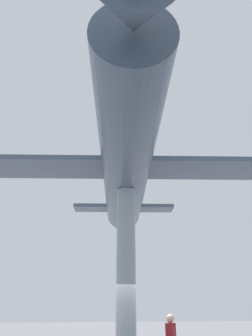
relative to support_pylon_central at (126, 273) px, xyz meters
name	(u,v)px	position (x,y,z in m)	size (l,w,h in m)	color
support_pylon_central	(126,273)	(0.00, 0.00, 0.00)	(0.64, 0.64, 5.68)	#999EA3
suspended_airplane	(126,166)	(0.03, 0.19, 3.72)	(16.28, 14.34, 2.99)	#4C5666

